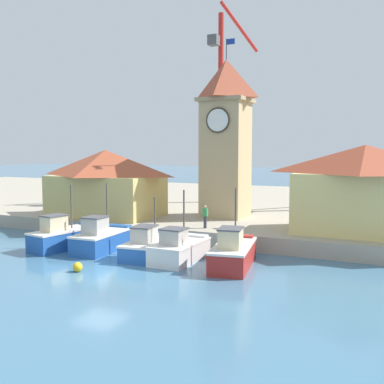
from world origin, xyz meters
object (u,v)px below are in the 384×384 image
Objects in this scene: fishing_boat_center at (233,253)px; fishing_boat_mid_left at (179,249)px; clock_tower at (226,135)px; warehouse_right at (364,188)px; port_crane_far at (221,128)px; fishing_boat_left_inner at (150,245)px; mooring_buoy at (78,267)px; warehouse_left at (106,182)px; fishing_boat_far_left at (64,236)px; dock_worker_near_tower at (205,216)px; fishing_boat_left_outer at (102,239)px.

fishing_boat_mid_left is at bearing -177.10° from fishing_boat_center.
clock_tower reaches higher than warehouse_right.
fishing_boat_center is at bearing -66.67° from port_crane_far.
fishing_boat_left_inner is 1.25× the size of fishing_boat_mid_left.
mooring_buoy is (-2.43, -15.57, -7.50)m from clock_tower.
fishing_boat_center is 10.38m from warehouse_right.
warehouse_left is 15.33m from port_crane_far.
port_crane_far is at bearing 138.90° from warehouse_right.
clock_tower is at bearing 97.40° from fishing_boat_mid_left.
dock_worker_near_tower is (7.75, 5.59, 1.09)m from fishing_boat_far_left.
fishing_boat_mid_left is 13.28m from clock_tower.
fishing_boat_center is at bearing -0.57° from fishing_boat_left_outer.
fishing_boat_far_left reaches higher than fishing_boat_mid_left.
fishing_boat_mid_left is (8.47, 0.20, -0.09)m from fishing_boat_far_left.
warehouse_right is at bearing 51.36° from fishing_boat_center.
warehouse_left reaches higher than dock_worker_near_tower.
fishing_boat_far_left is 22.94m from port_crane_far.
fishing_boat_far_left is at bearing -178.23° from fishing_boat_center.
port_crane_far is 12.75× the size of dock_worker_near_tower.
fishing_boat_mid_left is 8.36× the size of mooring_buoy.
clock_tower is at bearing 22.02° from warehouse_left.
port_crane_far is (-5.78, 21.14, 8.06)m from fishing_boat_mid_left.
dock_worker_near_tower is (3.16, 9.80, 1.64)m from mooring_buoy.
fishing_boat_far_left is 9.62m from dock_worker_near_tower.
fishing_boat_mid_left is 2.68× the size of dock_worker_near_tower.
warehouse_left is at bearing -157.98° from clock_tower.
fishing_boat_center reaches higher than fishing_boat_far_left.
fishing_boat_left_inner is 0.38× the size of clock_tower.
warehouse_right reaches higher than fishing_boat_center.
fishing_boat_left_inner reaches higher than mooring_buoy.
fishing_boat_left_outer is at bearing -89.90° from port_crane_far.
fishing_boat_left_outer is 17.28m from warehouse_right.
clock_tower is 10.65m from warehouse_left.
port_crane_far is (2.69, 21.34, 7.97)m from fishing_boat_far_left.
port_crane_far is at bearing 94.25° from mooring_buoy.
warehouse_left is 10.32m from dock_worker_near_tower.
mooring_buoy is at bearing -98.87° from clock_tower.
fishing_boat_center is at bearing -52.64° from dock_worker_near_tower.
port_crane_far reaches higher than fishing_boat_center.
fishing_boat_left_inner is at bearing 72.02° from mooring_buoy.
fishing_boat_far_left is 0.25× the size of port_crane_far.
clock_tower is (0.84, 10.66, 7.09)m from fishing_boat_left_inner.
port_crane_far reaches higher than mooring_buoy.
clock_tower is (4.29, 10.92, 6.96)m from fishing_boat_left_outer.
fishing_boat_left_outer is at bearing 177.46° from fishing_boat_mid_left.
mooring_buoy is at bearing -137.32° from warehouse_right.
fishing_boat_left_outer is 9.22× the size of mooring_buoy.
dock_worker_near_tower is at bearing 97.64° from fishing_boat_mid_left.
fishing_boat_left_outer is 3.47m from fishing_boat_left_inner.
fishing_boat_center is 0.60× the size of warehouse_right.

